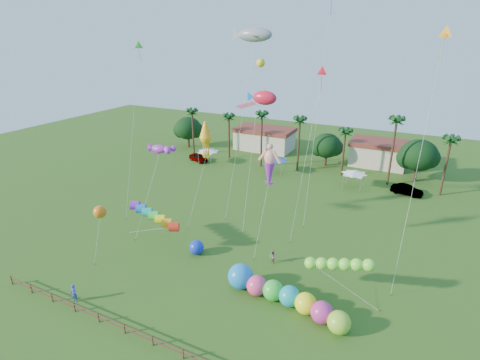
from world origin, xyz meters
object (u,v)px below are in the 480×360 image
at_px(spectator_b, 272,257).
at_px(caterpillar_inflatable, 281,294).
at_px(car_b, 407,190).
at_px(spectator_a, 74,293).
at_px(car_a, 198,158).
at_px(blue_ball, 197,247).

distance_m(spectator_b, caterpillar_inflatable, 6.79).
relative_size(car_b, spectator_a, 2.56).
distance_m(car_a, blue_ball, 34.24).
bearing_deg(car_b, spectator_b, 167.92).
relative_size(spectator_b, blue_ball, 0.92).
bearing_deg(spectator_a, blue_ball, 57.39).
bearing_deg(caterpillar_inflatable, car_b, 84.27).
xyz_separation_m(car_b, spectator_a, (-26.35, -41.76, 0.14)).
distance_m(car_b, blue_ball, 35.92).
bearing_deg(car_b, blue_ball, 156.71).
distance_m(car_a, spectator_b, 37.91).
height_order(spectator_a, caterpillar_inflatable, caterpillar_inflatable).
bearing_deg(car_b, car_a, 102.24).
height_order(car_a, spectator_a, spectator_a).
xyz_separation_m(car_b, spectator_b, (-11.90, -27.37, 0.01)).
relative_size(spectator_a, caterpillar_inflatable, 0.15).
bearing_deg(car_a, spectator_a, -142.92).
bearing_deg(spectator_b, caterpillar_inflatable, -18.37).
bearing_deg(car_b, spectator_a, 159.18).
xyz_separation_m(car_b, caterpillar_inflatable, (-8.65, -33.32, 0.30)).
xyz_separation_m(car_a, spectator_b, (26.79, -26.82, 0.01)).
xyz_separation_m(car_b, blue_ball, (-20.46, -29.53, 0.07)).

